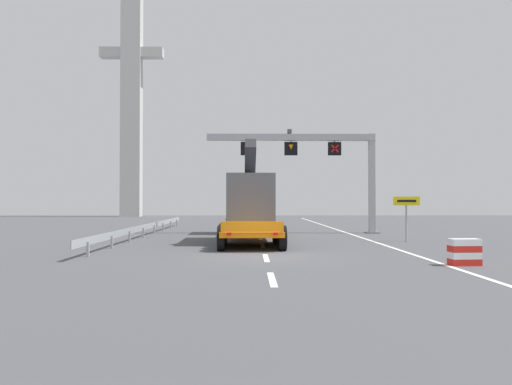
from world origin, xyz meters
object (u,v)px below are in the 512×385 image
heavy_haul_truck_orange (249,204)px  bridge_pylon_distant (132,82)px  crash_barrier_striped (464,252)px  exit_sign_yellow (406,208)px  overhead_lane_gantry (314,153)px

heavy_haul_truck_orange → bridge_pylon_distant: (-16.94, 41.57, 17.33)m
crash_barrier_striped → bridge_pylon_distant: bearing=114.2°
heavy_haul_truck_orange → exit_sign_yellow: size_ratio=5.81×
overhead_lane_gantry → bridge_pylon_distant: bridge_pylon_distant is taller
heavy_haul_truck_orange → exit_sign_yellow: 8.86m
heavy_haul_truck_orange → exit_sign_yellow: (8.45, -2.68, -0.16)m
crash_barrier_striped → overhead_lane_gantry: bearing=99.9°
overhead_lane_gantry → crash_barrier_striped: overhead_lane_gantry is taller
exit_sign_yellow → crash_barrier_striped: exit_sign_yellow is taller
heavy_haul_truck_orange → exit_sign_yellow: bearing=-17.6°
exit_sign_yellow → heavy_haul_truck_orange: bearing=162.4°
overhead_lane_gantry → bridge_pylon_distant: 44.97m
crash_barrier_striped → bridge_pylon_distant: (-24.28, 53.91, 18.87)m
exit_sign_yellow → bridge_pylon_distant: (-25.39, 44.25, 17.49)m
overhead_lane_gantry → bridge_pylon_distant: size_ratio=0.31×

